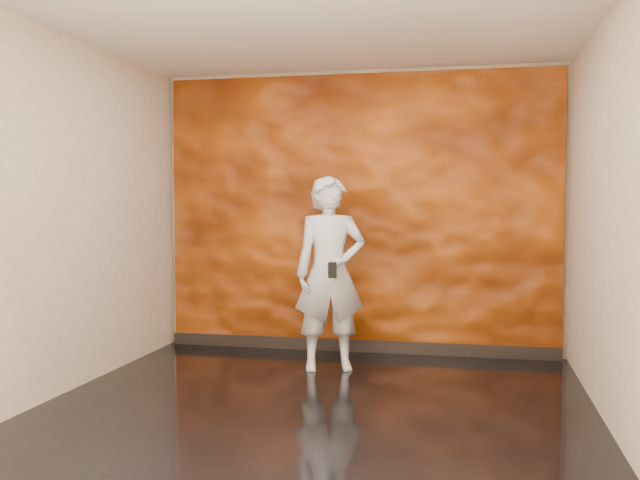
% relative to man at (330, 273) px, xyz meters
% --- Properties ---
extents(room, '(4.02, 4.02, 2.81)m').
position_rel_man_xyz_m(room, '(0.12, -1.13, 0.54)').
color(room, black).
rests_on(room, ground).
extents(feature_wall, '(3.90, 0.06, 2.75)m').
position_rel_man_xyz_m(feature_wall, '(0.12, 0.83, 0.52)').
color(feature_wall, '#CF5B10').
rests_on(feature_wall, ground).
extents(baseboard, '(3.90, 0.04, 0.12)m').
position_rel_man_xyz_m(baseboard, '(0.12, 0.79, -0.80)').
color(baseboard, black).
rests_on(baseboard, ground).
extents(man, '(0.73, 0.59, 1.72)m').
position_rel_man_xyz_m(man, '(0.00, 0.00, 0.00)').
color(man, '#A2A6B2').
rests_on(man, ground).
extents(phone, '(0.07, 0.02, 0.14)m').
position_rel_man_xyz_m(phone, '(0.07, -0.24, 0.05)').
color(phone, black).
rests_on(phone, man).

